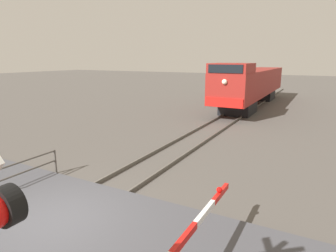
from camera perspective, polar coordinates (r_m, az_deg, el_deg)
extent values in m
plane|color=#514C47|center=(8.78, -21.41, -17.61)|extent=(160.00, 160.00, 0.00)
cube|color=#59544C|center=(9.25, -24.45, -15.72)|extent=(0.08, 80.00, 0.15)
cube|color=#59544C|center=(8.27, -18.03, -18.78)|extent=(0.08, 80.00, 0.15)
cube|color=#47474C|center=(8.74, -21.45, -17.18)|extent=(36.00, 4.67, 0.15)
cube|color=black|center=(24.16, 13.60, 3.64)|extent=(2.38, 3.20, 1.05)
cube|color=black|center=(33.28, 17.84, 5.90)|extent=(2.38, 3.20, 1.05)
cube|color=maroon|center=(28.52, 16.27, 8.26)|extent=(2.80, 17.15, 2.28)
cube|color=maroon|center=(21.61, 12.41, 11.03)|extent=(2.75, 3.04, 0.70)
cube|color=black|center=(20.12, 11.16, 10.96)|extent=(2.38, 0.06, 0.56)
cube|color=red|center=(20.32, 10.87, 4.53)|extent=(2.66, 0.08, 0.64)
sphere|color=#F2EACC|center=(20.15, 11.03, 8.51)|extent=(0.36, 0.36, 0.36)
cylinder|color=black|center=(2.77, -29.05, -13.49)|extent=(0.34, 0.14, 0.34)
cube|color=red|center=(5.77, 3.14, -21.27)|extent=(0.10, 1.05, 0.14)
cube|color=white|center=(6.59, 7.21, -16.58)|extent=(0.10, 1.05, 0.14)
cube|color=red|center=(7.48, 10.22, -12.91)|extent=(0.10, 1.05, 0.14)
sphere|color=red|center=(7.34, 10.03, -12.23)|extent=(0.14, 0.14, 0.14)
cylinder|color=#4C4742|center=(12.10, -21.25, -6.51)|extent=(0.08, 0.08, 0.95)
cylinder|color=#4C4742|center=(11.23, -26.42, -6.17)|extent=(0.06, 2.58, 0.06)
cylinder|color=#4C4742|center=(11.36, -26.22, -8.02)|extent=(0.06, 2.58, 0.06)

